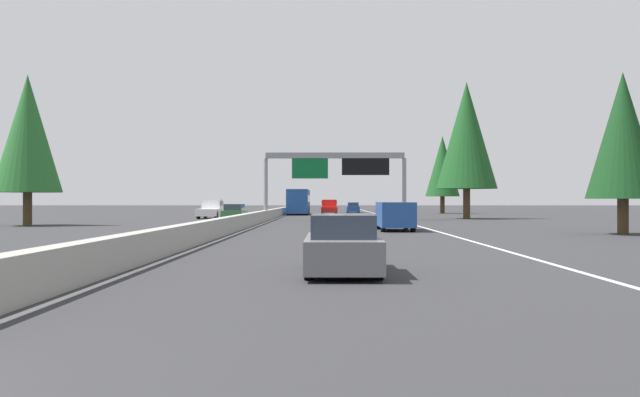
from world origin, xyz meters
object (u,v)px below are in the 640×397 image
at_px(sedan_mid_center, 342,246).
at_px(bus_near_center, 299,201).
at_px(conifer_right_near, 623,136).
at_px(conifer_right_far, 442,166).
at_px(oncoming_far, 235,213).
at_px(sedan_mid_left, 353,208).
at_px(pickup_distant_a, 329,207).
at_px(sign_gantry_overhead, 337,166).
at_px(oncoming_near, 211,209).
at_px(minivan_mid_right, 395,215).
at_px(conifer_right_mid, 467,135).
at_px(conifer_left_near, 28,134).

xyz_separation_m(sedan_mid_center, bus_near_center, (66.94, 3.88, 1.03)).
bearing_deg(conifer_right_near, conifer_right_far, -0.15).
bearing_deg(oncoming_far, sedan_mid_left, 162.81).
bearing_deg(bus_near_center, conifer_right_near, -158.32).
relative_size(sedan_mid_center, pickup_distant_a, 0.79).
distance_m(sedan_mid_left, conifer_right_near, 62.41).
bearing_deg(sign_gantry_overhead, conifer_right_far, -25.01).
relative_size(bus_near_center, sedan_mid_left, 2.61).
bearing_deg(conifer_right_far, sign_gantry_overhead, 154.99).
distance_m(bus_near_center, conifer_right_far, 21.27).
height_order(sign_gantry_overhead, oncoming_far, sign_gantry_overhead).
bearing_deg(oncoming_near, minivan_mid_right, 30.38).
bearing_deg(conifer_right_mid, minivan_mid_right, 159.29).
height_order(bus_near_center, conifer_right_far, conifer_right_far).
xyz_separation_m(pickup_distant_a, conifer_right_near, (-48.82, -15.32, 4.31)).
bearing_deg(oncoming_near, oncoming_far, 23.09).
distance_m(sedan_mid_center, pickup_distant_a, 67.63).
relative_size(sign_gantry_overhead, bus_near_center, 1.10).
relative_size(pickup_distant_a, conifer_right_mid, 0.42).
bearing_deg(conifer_right_near, oncoming_near, 41.24).
bearing_deg(pickup_distant_a, conifer_right_far, -65.65).
relative_size(sign_gantry_overhead, oncoming_far, 2.88).
distance_m(conifer_right_near, conifer_right_mid, 29.76).
bearing_deg(minivan_mid_right, conifer_right_far, -12.83).
height_order(sedan_mid_center, minivan_mid_right, minivan_mid_right).
height_order(sign_gantry_overhead, oncoming_near, sign_gantry_overhead).
bearing_deg(bus_near_center, sedan_mid_center, -176.68).
distance_m(pickup_distant_a, sedan_mid_left, 12.78).
distance_m(sedan_mid_left, conifer_right_far, 14.30).
relative_size(sedan_mid_left, oncoming_far, 1.00).
height_order(minivan_mid_right, conifer_right_far, conifer_right_far).
relative_size(bus_near_center, conifer_right_mid, 0.87).
xyz_separation_m(minivan_mid_right, sedan_mid_left, (56.71, 0.28, -0.27)).
height_order(oncoming_far, conifer_left_near, conifer_left_near).
bearing_deg(oncoming_far, conifer_right_mid, 107.22).
bearing_deg(sedan_mid_center, conifer_left_near, 35.18).
bearing_deg(conifer_right_mid, sedan_mid_center, 164.74).
bearing_deg(pickup_distant_a, bus_near_center, 100.25).
bearing_deg(minivan_mid_right, sedan_mid_center, 170.99).
distance_m(minivan_mid_right, pickup_distant_a, 44.57).
bearing_deg(pickup_distant_a, sedan_mid_center, -179.94).
relative_size(conifer_right_near, conifer_right_far, 0.82).
bearing_deg(sedan_mid_left, conifer_left_near, 152.93).
xyz_separation_m(pickup_distant_a, bus_near_center, (-0.69, 3.81, 0.80)).
relative_size(conifer_right_near, conifer_left_near, 0.80).
distance_m(minivan_mid_right, conifer_right_far, 53.01).
bearing_deg(oncoming_far, pickup_distant_a, 162.16).
bearing_deg(minivan_mid_right, oncoming_far, 33.27).
relative_size(sedan_mid_center, conifer_right_far, 0.42).
relative_size(pickup_distant_a, conifer_right_far, 0.53).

